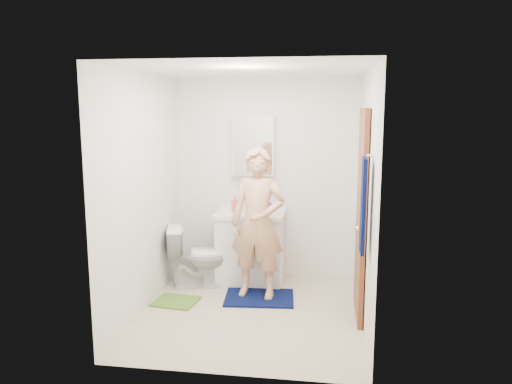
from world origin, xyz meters
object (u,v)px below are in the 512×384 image
medicine_cabinet (253,146)px  towel (363,206)px  vanity_cabinet (251,249)px  toothbrush_cup (267,207)px  man (258,223)px  soap_dispenser (235,203)px  toilet (199,256)px

medicine_cabinet → towel: bearing=-55.4°
vanity_cabinet → toothbrush_cup: bearing=29.4°
towel → medicine_cabinet: bearing=124.6°
medicine_cabinet → man: bearing=-77.9°
towel → vanity_cabinet: bearing=128.5°
vanity_cabinet → medicine_cabinet: (0.00, 0.22, 1.20)m
medicine_cabinet → soap_dispenser: (-0.18, -0.24, -0.65)m
vanity_cabinet → man: (0.15, -0.49, 0.43)m
towel → man: bearing=135.9°
towel → toothbrush_cup: size_ratio=7.00×
medicine_cabinet → toilet: medicine_cabinet is taller
medicine_cabinet → toilet: size_ratio=0.98×
man → toothbrush_cup: bearing=94.6°
soap_dispenser → man: size_ratio=0.12×
toilet → man: (0.73, -0.26, 0.48)m
vanity_cabinet → medicine_cabinet: 1.22m
vanity_cabinet → toothbrush_cup: (0.18, 0.10, 0.50)m
toothbrush_cup → towel: bearing=-57.9°
soap_dispenser → man: (0.33, -0.47, -0.11)m
medicine_cabinet → toilet: (-0.57, -0.46, -1.24)m
medicine_cabinet → man: medicine_cabinet is taller
medicine_cabinet → toothbrush_cup: size_ratio=6.12×
vanity_cabinet → toothbrush_cup: 0.54m
towel → toilet: bearing=144.4°
vanity_cabinet → toothbrush_cup: toothbrush_cup is taller
vanity_cabinet → medicine_cabinet: bearing=90.0°
towel → toothbrush_cup: (-1.00, 1.59, -0.35)m
vanity_cabinet → soap_dispenser: 0.58m
vanity_cabinet → soap_dispenser: size_ratio=4.13×
vanity_cabinet → towel: size_ratio=1.00×
soap_dispenser → vanity_cabinet: bearing=5.3°
soap_dispenser → medicine_cabinet: bearing=53.2°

